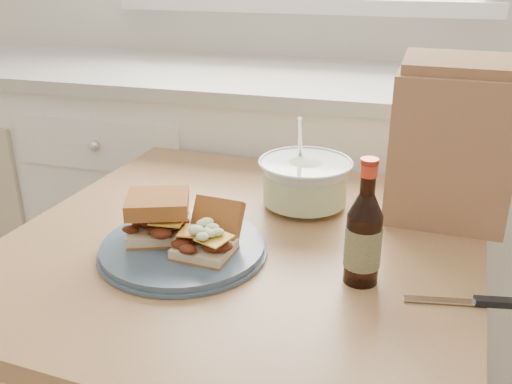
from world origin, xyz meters
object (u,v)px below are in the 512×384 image
(coleslaw_bowl, at_px, (305,184))
(paper_bag, at_px, (451,149))
(plate, at_px, (183,248))
(beer_bottle, at_px, (363,237))
(dining_table, at_px, (243,287))

(coleslaw_bowl, height_order, paper_bag, paper_bag)
(plate, height_order, paper_bag, paper_bag)
(plate, bearing_deg, coleslaw_bowl, 56.97)
(plate, height_order, coleslaw_bowl, coleslaw_bowl)
(paper_bag, bearing_deg, plate, -145.24)
(coleslaw_bowl, bearing_deg, beer_bottle, -61.03)
(dining_table, height_order, coleslaw_bowl, coleslaw_bowl)
(plate, distance_m, beer_bottle, 0.34)
(dining_table, bearing_deg, paper_bag, 33.44)
(coleslaw_bowl, distance_m, paper_bag, 0.32)
(dining_table, relative_size, paper_bag, 3.15)
(dining_table, xyz_separation_m, coleslaw_bowl, (0.09, 0.19, 0.17))
(dining_table, xyz_separation_m, paper_bag, (0.38, 0.21, 0.27))
(beer_bottle, distance_m, paper_bag, 0.34)
(coleslaw_bowl, relative_size, beer_bottle, 0.93)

